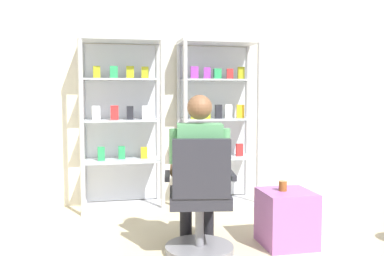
% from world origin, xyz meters
% --- Properties ---
extents(back_wall, '(6.00, 0.10, 2.70)m').
position_xyz_m(back_wall, '(0.00, 3.00, 1.35)').
color(back_wall, silver).
rests_on(back_wall, ground).
extents(display_cabinet_left, '(0.90, 0.45, 1.90)m').
position_xyz_m(display_cabinet_left, '(-0.55, 2.76, 0.97)').
color(display_cabinet_left, '#B7B7BC').
rests_on(display_cabinet_left, ground).
extents(display_cabinet_right, '(0.90, 0.45, 1.90)m').
position_xyz_m(display_cabinet_right, '(0.55, 2.76, 0.97)').
color(display_cabinet_right, '#B7B7BC').
rests_on(display_cabinet_right, ground).
extents(office_chair, '(0.60, 0.56, 0.96)m').
position_xyz_m(office_chair, '(-0.01, 1.19, 0.39)').
color(office_chair, slate).
rests_on(office_chair, ground).
extents(seated_shopkeeper, '(0.53, 0.60, 1.29)m').
position_xyz_m(seated_shopkeeper, '(0.02, 1.35, 0.71)').
color(seated_shopkeeper, black).
rests_on(seated_shopkeeper, ground).
extents(storage_crate, '(0.43, 0.43, 0.47)m').
position_xyz_m(storage_crate, '(0.77, 1.27, 0.24)').
color(storage_crate, '#9E599E').
rests_on(storage_crate, ground).
extents(tea_glass, '(0.07, 0.07, 0.08)m').
position_xyz_m(tea_glass, '(0.74, 1.28, 0.51)').
color(tea_glass, brown).
rests_on(tea_glass, storage_crate).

